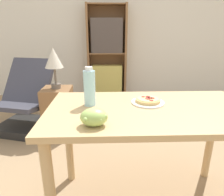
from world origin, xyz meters
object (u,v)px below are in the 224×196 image
object	(u,v)px
pizza_on_plate	(148,101)
bookshelf	(107,57)
drink_bottle	(89,88)
grape_bunch	(94,117)
side_table	(58,111)
table_lamp	(54,60)
lounge_chair_near	(24,108)

from	to	relation	value
pizza_on_plate	bookshelf	bearing A→B (deg)	95.63
drink_bottle	bookshelf	xyz separation A→B (m)	(0.13, 2.52, -0.12)
grape_bunch	drink_bottle	xyz separation A→B (m)	(-0.04, 0.30, 0.07)
drink_bottle	side_table	distance (m)	1.34
grape_bunch	table_lamp	xyz separation A→B (m)	(-0.53, 1.39, 0.10)
pizza_on_plate	lounge_chair_near	size ratio (longest dim) A/B	0.25
pizza_on_plate	lounge_chair_near	world-z (taller)	lounge_chair_near
side_table	table_lamp	bearing A→B (deg)	-90.00
bookshelf	side_table	xyz separation A→B (m)	(-0.62, -1.43, -0.48)
drink_bottle	table_lamp	world-z (taller)	table_lamp
pizza_on_plate	drink_bottle	world-z (taller)	drink_bottle
grape_bunch	pizza_on_plate	bearing A→B (deg)	43.43
lounge_chair_near	pizza_on_plate	bearing A→B (deg)	-27.11
bookshelf	table_lamp	world-z (taller)	bookshelf
pizza_on_plate	side_table	size ratio (longest dim) A/B	0.38
pizza_on_plate	side_table	xyz separation A→B (m)	(-0.87, 1.07, -0.50)
lounge_chair_near	table_lamp	xyz separation A→B (m)	(0.46, -0.12, 0.63)
grape_bunch	side_table	world-z (taller)	grape_bunch
grape_bunch	table_lamp	bearing A→B (deg)	110.71
drink_bottle	side_table	size ratio (longest dim) A/B	0.43
pizza_on_plate	lounge_chair_near	xyz separation A→B (m)	(-1.33, 1.20, -0.50)
grape_bunch	lounge_chair_near	xyz separation A→B (m)	(-0.99, 1.52, -0.53)
grape_bunch	drink_bottle	bearing A→B (deg)	97.92
pizza_on_plate	bookshelf	distance (m)	2.51
grape_bunch	lounge_chair_near	bearing A→B (deg)	123.13
pizza_on_plate	grape_bunch	distance (m)	0.47
drink_bottle	grape_bunch	bearing A→B (deg)	-82.08
drink_bottle	lounge_chair_near	world-z (taller)	drink_bottle
pizza_on_plate	grape_bunch	xyz separation A→B (m)	(-0.34, -0.32, 0.03)
pizza_on_plate	drink_bottle	size ratio (longest dim) A/B	0.88
pizza_on_plate	bookshelf	world-z (taller)	bookshelf
pizza_on_plate	drink_bottle	xyz separation A→B (m)	(-0.38, -0.02, 0.10)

